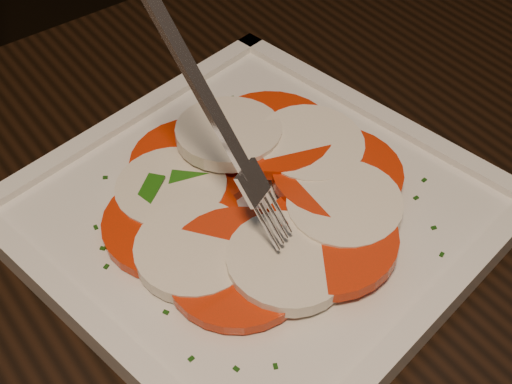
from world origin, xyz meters
TOP-DOWN VIEW (x-y plane):
  - plate at (-0.18, 0.08)m, footprint 0.34×0.34m
  - caprese_salad at (-0.18, 0.08)m, footprint 0.22×0.22m
  - fork at (-0.22, 0.08)m, footprint 0.07×0.10m

SIDE VIEW (x-z plane):
  - plate at x=-0.18m, z-range 0.75..0.76m
  - caprese_salad at x=-0.18m, z-range 0.76..0.79m
  - fork at x=-0.22m, z-range 0.79..0.95m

